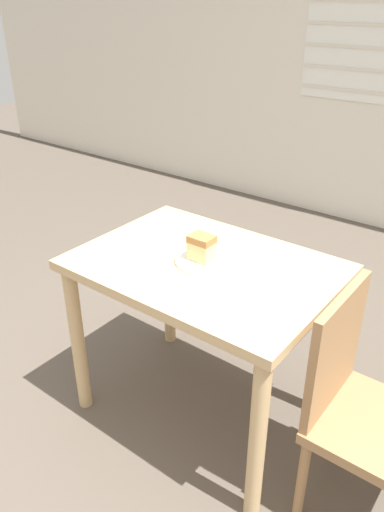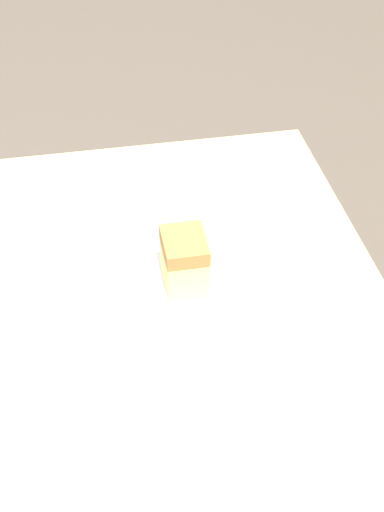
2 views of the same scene
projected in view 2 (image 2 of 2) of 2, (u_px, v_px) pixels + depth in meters
dining_table_near at (188, 338)px, 1.36m from camera, size 1.00×0.72×0.77m
plate at (194, 288)px, 1.28m from camera, size 0.25×0.25×0.01m
cake_slice at (184, 261)px, 1.25m from camera, size 0.09×0.07×0.10m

